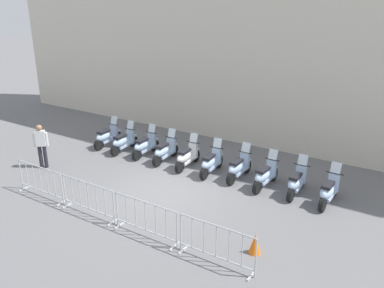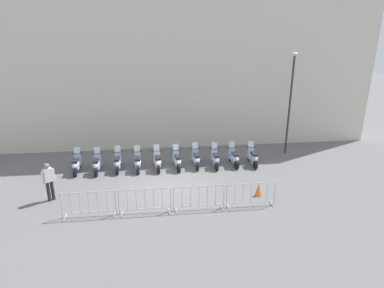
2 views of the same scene
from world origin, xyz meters
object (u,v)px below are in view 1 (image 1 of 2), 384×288
object	(u,v)px
motorcycle_0	(107,137)
barrier_segment_2	(145,219)
barrier_segment_0	(41,181)
barrier_segment_3	(216,245)
motorcycle_7	(265,176)
motorcycle_8	(296,182)
officer_near_row_end	(41,144)
motorcycle_1	(123,142)
traffic_cone	(255,244)
motorcycle_5	(211,163)
motorcycle_2	(145,146)
motorcycle_6	(238,168)
motorcycle_9	(329,191)
motorcycle_4	(187,157)
motorcycle_3	(165,151)
barrier_segment_1	(88,198)

from	to	relation	value
motorcycle_0	barrier_segment_2	world-z (taller)	motorcycle_0
barrier_segment_0	barrier_segment_3	size ratio (longest dim) A/B	1.00
motorcycle_7	motorcycle_8	distance (m)	1.08
officer_near_row_end	motorcycle_1	bearing A→B (deg)	57.06
barrier_segment_2	traffic_cone	size ratio (longest dim) A/B	3.81
motorcycle_5	officer_near_row_end	world-z (taller)	officer_near_row_end
motorcycle_2	motorcycle_6	xyz separation A→B (m)	(4.26, -0.45, 0.00)
motorcycle_9	motorcycle_1	bearing A→B (deg)	173.65
motorcycle_5	officer_near_row_end	bearing A→B (deg)	-159.30
motorcycle_4	barrier_segment_3	xyz separation A→B (m)	(3.29, -4.92, 0.07)
motorcycle_3	officer_near_row_end	size ratio (longest dim) A/B	1.00
motorcycle_2	officer_near_row_end	bearing A→B (deg)	-136.15
motorcycle_1	barrier_segment_0	bearing A→B (deg)	-90.50
motorcycle_9	motorcycle_2	bearing A→B (deg)	172.75
motorcycle_0	officer_near_row_end	distance (m)	3.12
motorcycle_8	barrier_segment_0	bearing A→B (deg)	-153.29
motorcycle_7	barrier_segment_0	xyz separation A→B (m)	(-6.43, -3.83, 0.07)
motorcycle_0	barrier_segment_0	xyz separation A→B (m)	(1.01, -4.76, 0.07)
motorcycle_4	motorcycle_7	bearing A→B (deg)	-6.48
motorcycle_0	barrier_segment_2	bearing A→B (deg)	-44.35
motorcycle_2	motorcycle_3	bearing A→B (deg)	-9.87
motorcycle_0	officer_near_row_end	bearing A→B (deg)	-103.66
motorcycle_9	barrier_segment_0	xyz separation A→B (m)	(-8.56, -3.57, 0.07)
barrier_segment_1	barrier_segment_2	xyz separation A→B (m)	(2.18, -0.24, 0.00)
barrier_segment_3	barrier_segment_0	bearing A→B (deg)	173.62
motorcycle_3	traffic_cone	bearing A→B (deg)	-39.91
barrier_segment_0	barrier_segment_1	size ratio (longest dim) A/B	1.00
motorcycle_9	traffic_cone	size ratio (longest dim) A/B	3.13
barrier_segment_2	motorcycle_8	bearing A→B (deg)	53.52
motorcycle_6	barrier_segment_0	distance (m)	6.75
motorcycle_5	traffic_cone	bearing A→B (deg)	-53.36
motorcycle_1	barrier_segment_3	size ratio (longest dim) A/B	0.82
barrier_segment_1	barrier_segment_2	size ratio (longest dim) A/B	1.00
motorcycle_0	motorcycle_7	distance (m)	7.50
motorcycle_7	traffic_cone	size ratio (longest dim) A/B	3.13
motorcycle_9	barrier_segment_1	size ratio (longest dim) A/B	0.82
motorcycle_2	motorcycle_3	xyz separation A→B (m)	(1.06, -0.18, 0.00)
motorcycle_2	barrier_segment_2	distance (m)	5.96
motorcycle_2	motorcycle_7	bearing A→B (deg)	-7.43
motorcycle_2	motorcycle_8	world-z (taller)	same
motorcycle_1	motorcycle_6	xyz separation A→B (m)	(5.34, -0.45, 0.00)
motorcycle_1	barrier_segment_0	xyz separation A→B (m)	(-0.04, -4.52, 0.07)
motorcycle_1	motorcycle_9	xyz separation A→B (m)	(8.53, -0.95, 0.00)
motorcycle_5	traffic_cone	xyz separation A→B (m)	(2.97, -3.99, -0.18)
motorcycle_0	barrier_segment_0	distance (m)	4.87
barrier_segment_0	barrier_segment_3	distance (m)	6.58
motorcycle_0	motorcycle_6	size ratio (longest dim) A/B	1.00
motorcycle_5	motorcycle_7	bearing A→B (deg)	-6.28
motorcycle_2	motorcycle_3	size ratio (longest dim) A/B	1.00
traffic_cone	barrier_segment_0	bearing A→B (deg)	-179.41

